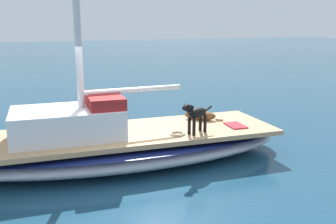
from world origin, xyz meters
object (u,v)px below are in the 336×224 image
object	(u,v)px
dog_black	(196,114)
deck_winch	(191,114)
deck_towel	(235,125)
sailboat_main	(126,146)
dog_brown	(202,116)
coiled_rope	(178,134)

from	to	relation	value
dog_black	deck_winch	bearing A→B (deg)	-22.05
deck_towel	deck_winch	bearing A→B (deg)	27.86
sailboat_main	deck_winch	size ratio (longest dim) A/B	35.21
sailboat_main	dog_brown	world-z (taller)	dog_brown
dog_black	deck_towel	xyz separation A→B (m)	(0.18, -1.11, -0.41)
dog_black	deck_winch	xyz separation A→B (m)	(1.29, -0.52, -0.32)
dog_brown	deck_winch	bearing A→B (deg)	25.07
dog_brown	sailboat_main	bearing A→B (deg)	97.89
sailboat_main	deck_winch	world-z (taller)	deck_winch
deck_winch	deck_towel	world-z (taller)	deck_winch
dog_brown	deck_towel	distance (m)	0.92
dog_brown	coiled_rope	bearing A→B (deg)	130.66
deck_winch	deck_towel	size ratio (longest dim) A/B	0.38
coiled_rope	dog_black	bearing A→B (deg)	-100.28
deck_winch	deck_towel	xyz separation A→B (m)	(-1.11, -0.59, -0.08)
sailboat_main	dog_brown	bearing A→B (deg)	-82.11
sailboat_main	deck_towel	world-z (taller)	deck_towel
dog_black	coiled_rope	size ratio (longest dim) A/B	2.77
deck_winch	dog_brown	bearing A→B (deg)	-154.93
dog_brown	dog_black	distance (m)	1.23
deck_winch	dog_black	bearing A→B (deg)	157.95
sailboat_main	deck_towel	size ratio (longest dim) A/B	13.20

